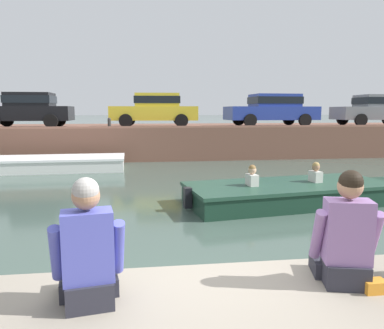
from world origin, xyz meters
TOP-DOWN VIEW (x-y plane):
  - ground_plane at (0.00, 6.42)m, footprint 400.00×400.00m
  - far_quay_wall at (0.00, 15.84)m, footprint 60.00×6.00m
  - far_wall_coping at (0.00, 12.96)m, footprint 60.00×0.24m
  - boat_moored_west_white at (-4.38, 11.00)m, footprint 6.90×2.15m
  - motorboat_passing at (3.13, 5.06)m, footprint 5.94×2.57m
  - car_leftmost_black at (-5.57, 14.52)m, footprint 3.84×1.91m
  - car_left_inner_yellow at (0.11, 14.52)m, footprint 4.10×2.10m
  - car_centre_blue at (5.82, 14.52)m, footprint 4.47×2.12m
  - car_right_inner_grey at (11.35, 14.52)m, footprint 4.17×1.99m
  - mooring_bollard_mid at (-1.91, 13.09)m, footprint 0.15×0.15m
  - person_seated_left at (-0.93, -0.59)m, footprint 0.57×0.58m
  - person_seated_right at (1.13, -0.53)m, footprint 0.59×0.60m
  - snack_bag at (1.28, -0.72)m, footprint 0.18×0.12m

SIDE VIEW (x-z plane):
  - ground_plane at x=0.00m, z-range 0.00..0.00m
  - boat_moored_west_white at x=-4.38m, z-range 0.00..0.50m
  - motorboat_passing at x=3.13m, z-range -0.24..0.74m
  - far_quay_wall at x=0.00m, z-range 0.00..1.46m
  - snack_bag at x=1.28m, z-range 0.76..0.86m
  - person_seated_left at x=-0.93m, z-range 0.65..1.62m
  - person_seated_right at x=1.13m, z-range 0.65..1.62m
  - far_wall_coping at x=0.00m, z-range 1.46..1.54m
  - mooring_bollard_mid at x=-1.91m, z-range 1.48..1.92m
  - car_leftmost_black at x=-5.57m, z-range 1.54..3.08m
  - car_left_inner_yellow at x=0.11m, z-range 1.54..3.08m
  - car_right_inner_grey at x=11.35m, z-range 1.54..3.08m
  - car_centre_blue at x=5.82m, z-range 1.54..3.08m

